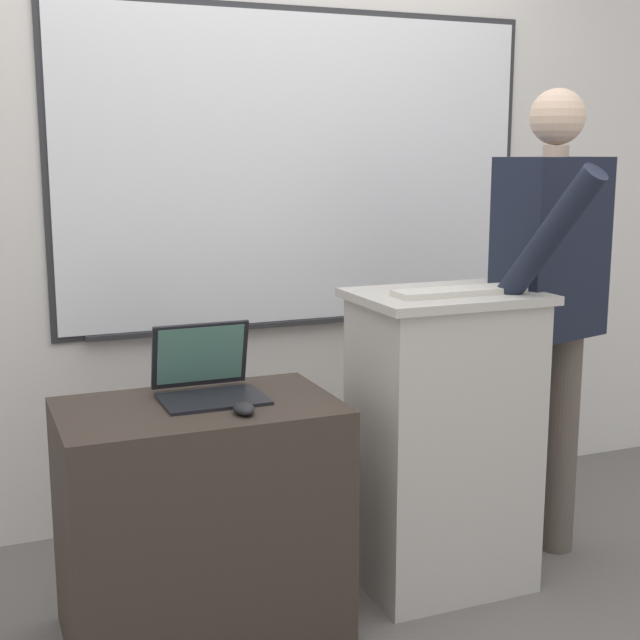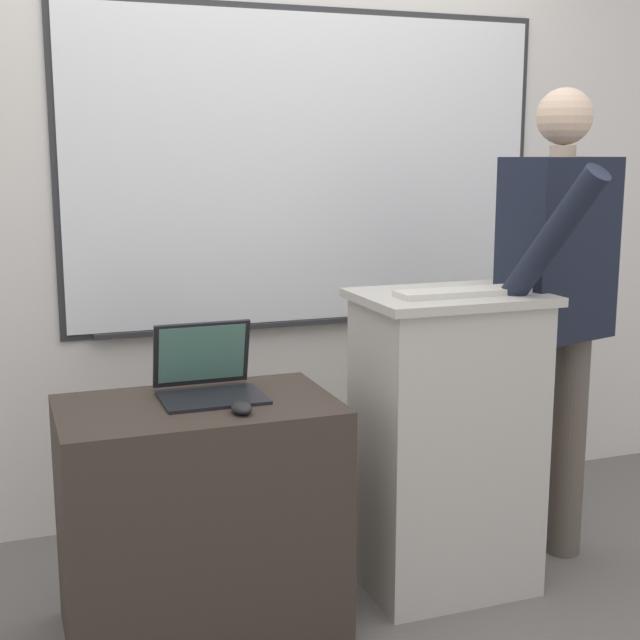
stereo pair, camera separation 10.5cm
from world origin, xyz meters
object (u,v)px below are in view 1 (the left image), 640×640
Objects in this scene: lectern_podium at (442,440)px; computer_mouse_by_laptop at (244,409)px; wireless_keyboard at (460,291)px; person_presenter at (550,297)px; laptop at (206,374)px; side_desk at (201,521)px.

lectern_podium reaches higher than computer_mouse_by_laptop.
wireless_keyboard is at bearing 7.96° from computer_mouse_by_laptop.
lectern_podium is 0.61× the size of person_presenter.
laptop is at bearing 174.07° from lectern_podium.
computer_mouse_by_laptop is (0.10, -0.15, 0.39)m from side_desk.
side_desk is 1.85× the size of wireless_keyboard.
person_presenter is at bearing 10.85° from wireless_keyboard.
wireless_keyboard is (0.89, -0.04, 0.68)m from side_desk.
lectern_podium reaches higher than laptop.
computer_mouse_by_laptop is (-0.77, -0.17, 0.25)m from lectern_podium.
wireless_keyboard is (-0.43, -0.08, 0.06)m from person_presenter.
wireless_keyboard is at bearing -9.70° from laptop.
laptop is 0.88m from wireless_keyboard.
lectern_podium is 10.48× the size of computer_mouse_by_laptop.
laptop is (0.05, 0.10, 0.45)m from side_desk.
person_presenter reaches higher than wireless_keyboard.
side_desk is 0.49× the size of person_presenter.
side_desk is at bearing 123.94° from computer_mouse_by_laptop.
lectern_podium is 0.87m from laptop.
laptop is at bearing 170.30° from wireless_keyboard.
lectern_podium is at bearing 105.44° from wireless_keyboard.
person_presenter is at bearing -2.76° from laptop.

